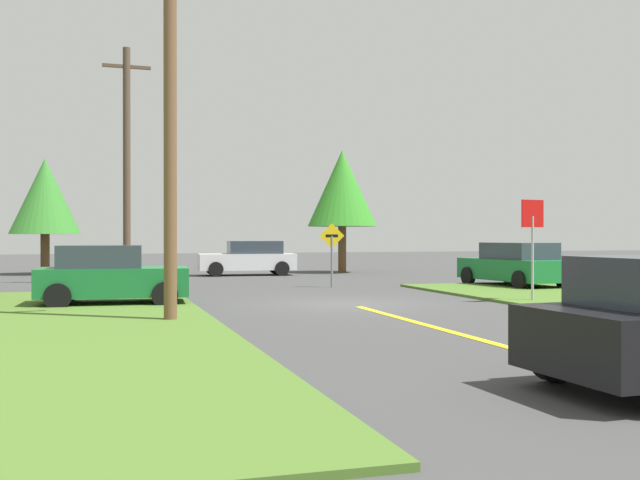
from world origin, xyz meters
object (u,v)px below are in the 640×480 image
object	(u,v)px
car_on_crossroad	(515,265)
parked_car_near_building	(110,276)
utility_pole_mid	(127,163)
pine_tree_center	(342,189)
car_approaching_junction	(249,258)
direction_sign	(332,248)
stop_sign	(533,230)
utility_pole_near	(170,121)
oak_tree_left	(45,197)

from	to	relation	value
car_on_crossroad	parked_car_near_building	distance (m)	14.66
utility_pole_mid	pine_tree_center	size ratio (longest dim) A/B	1.45
car_approaching_junction	direction_sign	distance (m)	9.10
stop_sign	parked_car_near_building	xyz separation A→B (m)	(-11.31, 2.42, -1.23)
stop_sign	car_approaching_junction	xyz separation A→B (m)	(-4.77, 16.44, -1.23)
pine_tree_center	car_approaching_junction	bearing A→B (deg)	-167.32
parked_car_near_building	car_approaching_junction	distance (m)	15.48
utility_pole_mid	utility_pole_near	bearing A→B (deg)	-88.16
stop_sign	parked_car_near_building	bearing A→B (deg)	-21.08
stop_sign	direction_sign	distance (m)	8.26
pine_tree_center	parked_car_near_building	bearing A→B (deg)	-127.33
stop_sign	car_on_crossroad	xyz separation A→B (m)	(2.97, 5.75, -1.22)
utility_pole_near	utility_pole_mid	distance (m)	13.03
oak_tree_left	pine_tree_center	distance (m)	14.53
car_on_crossroad	utility_pole_near	xyz separation A→B (m)	(-13.11, -7.69, 3.53)
car_on_crossroad	oak_tree_left	xyz separation A→B (m)	(-17.02, 14.34, 2.95)
car_approaching_junction	pine_tree_center	bearing A→B (deg)	-164.14
parked_car_near_building	stop_sign	bearing A→B (deg)	-8.09
car_on_crossroad	car_approaching_junction	world-z (taller)	same
stop_sign	oak_tree_left	xyz separation A→B (m)	(-14.05, 20.09, 1.73)
pine_tree_center	utility_pole_near	bearing A→B (deg)	-118.02
car_on_crossroad	car_approaching_junction	distance (m)	13.21
utility_pole_mid	car_approaching_junction	bearing A→B (deg)	42.85
utility_pole_near	utility_pole_mid	bearing A→B (deg)	91.84
utility_pole_near	pine_tree_center	world-z (taller)	utility_pole_near
car_on_crossroad	direction_sign	size ratio (longest dim) A/B	2.04
parked_car_near_building	oak_tree_left	bearing A→B (deg)	102.79
car_on_crossroad	direction_sign	xyz separation A→B (m)	(-6.48, 1.71, 0.63)
utility_pole_mid	car_on_crossroad	bearing A→B (deg)	-21.52
direction_sign	oak_tree_left	xyz separation A→B (m)	(-10.54, 12.64, 2.32)
car_approaching_junction	oak_tree_left	world-z (taller)	oak_tree_left
oak_tree_left	stop_sign	bearing A→B (deg)	-55.02
stop_sign	oak_tree_left	distance (m)	24.58
car_on_crossroad	utility_pole_near	bearing A→B (deg)	114.34
utility_pole_mid	oak_tree_left	distance (m)	9.71
car_on_crossroad	parked_car_near_building	xyz separation A→B (m)	(-14.28, -3.33, -0.01)
car_approaching_junction	pine_tree_center	xyz separation A→B (m)	(5.02, 1.13, 3.45)
oak_tree_left	car_on_crossroad	bearing A→B (deg)	-40.12
car_on_crossroad	parked_car_near_building	size ratio (longest dim) A/B	1.19
direction_sign	car_on_crossroad	bearing A→B (deg)	-14.75
direction_sign	car_approaching_junction	bearing A→B (deg)	97.97
stop_sign	pine_tree_center	world-z (taller)	pine_tree_center
stop_sign	utility_pole_near	xyz separation A→B (m)	(-10.14, -1.95, 2.31)
stop_sign	car_on_crossroad	bearing A→B (deg)	-126.35
parked_car_near_building	utility_pole_near	world-z (taller)	utility_pole_near
parked_car_near_building	utility_pole_near	distance (m)	5.74
utility_pole_near	direction_sign	xyz separation A→B (m)	(6.63, 9.40, -2.90)
utility_pole_near	utility_pole_mid	world-z (taller)	utility_pole_mid
utility_pole_mid	oak_tree_left	bearing A→B (deg)	111.20
utility_pole_mid	pine_tree_center	distance (m)	12.62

